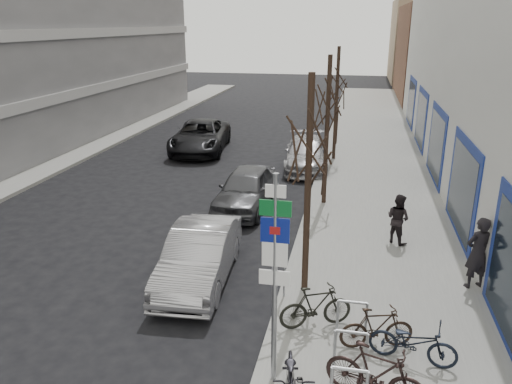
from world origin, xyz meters
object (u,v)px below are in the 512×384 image
at_px(bike_near_right, 376,374).
at_px(bike_rack, 351,345).
at_px(pedestrian_far, 398,218).
at_px(meter_mid, 308,195).
at_px(bike_mid_curb, 413,339).
at_px(parked_car_front, 199,256).
at_px(tree_near, 310,135).
at_px(meter_front, 284,268).
at_px(parked_car_back, 306,154).
at_px(bike_mid_inner, 316,306).
at_px(lane_car, 200,136).
at_px(tree_mid, 329,96).
at_px(meter_back, 321,155).
at_px(bike_far_inner, 377,327).
at_px(parked_car_mid, 246,189).
at_px(tree_far, 338,77).
at_px(highway_sign_pole, 275,269).
at_px(pedestrian_near, 478,253).
at_px(bike_near_left, 292,380).

bearing_deg(bike_near_right, bike_rack, 46.39).
bearing_deg(pedestrian_far, bike_near_right, 124.50).
distance_m(meter_mid, bike_mid_curb, 7.99).
bearing_deg(parked_car_front, pedestrian_far, 27.79).
bearing_deg(tree_near, meter_front, -131.99).
bearing_deg(meter_mid, bike_near_right, -76.43).
xyz_separation_m(meter_front, parked_car_back, (-0.75, 12.01, -0.21)).
relative_size(bike_near_right, bike_mid_inner, 1.12).
height_order(parked_car_back, lane_car, lane_car).
height_order(tree_mid, parked_car_front, tree_mid).
xyz_separation_m(meter_front, meter_back, (0.00, 11.00, 0.00)).
bearing_deg(tree_mid, parked_car_front, -113.66).
height_order(meter_mid, bike_mid_curb, meter_mid).
bearing_deg(bike_far_inner, meter_mid, 1.01).
distance_m(parked_car_mid, parked_car_back, 5.99).
bearing_deg(lane_car, bike_mid_inner, -71.10).
xyz_separation_m(parked_car_front, pedestrian_far, (5.24, 3.24, 0.20)).
bearing_deg(pedestrian_far, bike_mid_inner, 108.72).
distance_m(meter_back, lane_car, 7.37).
distance_m(tree_far, bike_far_inner, 15.63).
distance_m(parked_car_front, parked_car_mid, 5.62).
height_order(highway_sign_pole, pedestrian_near, highway_sign_pole).
xyz_separation_m(highway_sign_pole, meter_front, (-0.25, 3.01, -1.54)).
distance_m(tree_mid, bike_mid_inner, 8.84).
bearing_deg(bike_mid_inner, bike_rack, -172.43).
relative_size(tree_near, meter_front, 4.33).
xyz_separation_m(bike_rack, bike_near_left, (-0.96, -1.30, 0.08)).
distance_m(bike_far_inner, parked_car_front, 5.04).
relative_size(bike_mid_inner, lane_car, 0.29).
distance_m(meter_back, bike_far_inner, 12.82).
xyz_separation_m(bike_rack, parked_car_back, (-2.40, 14.41, 0.05)).
height_order(bike_rack, pedestrian_far, pedestrian_far).
relative_size(bike_near_right, pedestrian_far, 1.20).
relative_size(tree_far, meter_back, 4.33).
distance_m(highway_sign_pole, bike_rack, 2.36).
xyz_separation_m(bike_near_right, bike_far_inner, (0.05, 1.58, -0.10)).
xyz_separation_m(bike_rack, pedestrian_far, (1.24, 6.25, 0.27)).
bearing_deg(bike_far_inner, meter_front, 37.00).
height_order(meter_front, meter_mid, same).
height_order(highway_sign_pole, tree_mid, tree_mid).
distance_m(bike_near_right, parked_car_back, 15.49).
distance_m(bike_near_right, bike_mid_inner, 2.43).
bearing_deg(parked_car_mid, bike_mid_inner, -64.17).
relative_size(meter_back, bike_near_right, 0.68).
height_order(bike_rack, tree_mid, tree_mid).
relative_size(meter_back, lane_car, 0.22).
height_order(highway_sign_pole, tree_far, tree_far).
bearing_deg(lane_car, tree_far, -12.78).
relative_size(bike_mid_curb, parked_car_back, 0.35).
xyz_separation_m(highway_sign_pole, meter_mid, (-0.25, 8.51, -1.54)).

